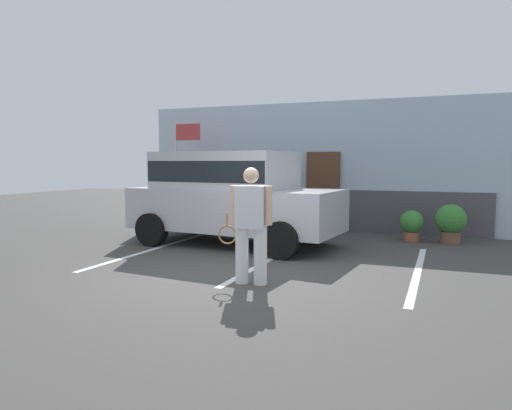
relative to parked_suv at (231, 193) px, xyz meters
name	(u,v)px	position (x,y,z in m)	size (l,w,h in m)	color
ground_plane	(231,277)	(1.27, -2.74, -1.15)	(40.00, 40.00, 0.00)	#423F3D
parking_stripe_0	(151,250)	(-1.26, -1.24, -1.14)	(0.12, 4.40, 0.01)	silver
parking_stripe_1	(270,259)	(1.38, -1.24, -1.14)	(0.12, 4.40, 0.01)	silver
parking_stripe_2	(418,271)	(4.01, -1.24, -1.14)	(0.12, 4.40, 0.01)	silver
house_frontage	(321,170)	(1.27, 3.13, 0.47)	(10.12, 0.40, 3.43)	silver
parked_suv	(231,193)	(0.00, 0.00, 0.00)	(4.76, 2.52, 2.05)	#B7B7BC
tennis_player_man	(251,224)	(1.72, -3.01, -0.24)	(0.91, 0.31, 1.75)	white
potted_plant_by_porch	(412,224)	(3.70, 1.97, -0.75)	(0.54, 0.54, 0.72)	#9E5638
potted_plant_secondary	(451,222)	(4.54, 1.98, -0.66)	(0.67, 0.67, 0.88)	brown
flag_pole	(182,155)	(-2.50, 2.14, 0.89)	(0.80, 0.05, 2.93)	silver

